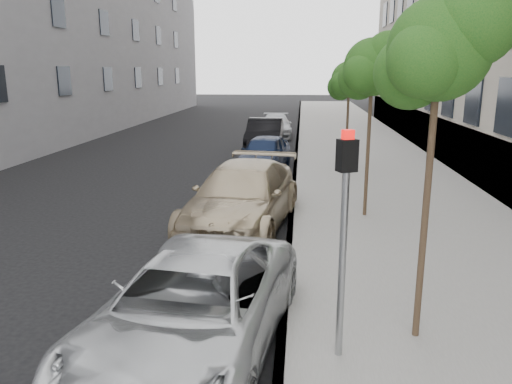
# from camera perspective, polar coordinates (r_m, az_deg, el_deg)

# --- Properties ---
(sidewalk) EXTENTS (6.40, 72.00, 0.14)m
(sidewalk) POSITION_cam_1_polar(r_m,az_deg,el_deg) (29.95, 10.80, 5.89)
(sidewalk) COLOR gray
(sidewalk) RESTS_ON ground
(curb) EXTENTS (0.15, 72.00, 0.14)m
(curb) POSITION_cam_1_polar(r_m,az_deg,el_deg) (29.81, 4.78, 6.05)
(curb) COLOR #9E9B93
(curb) RESTS_ON ground
(tree_near) EXTENTS (1.72, 1.52, 5.04)m
(tree_near) POSITION_cam_1_polar(r_m,az_deg,el_deg) (7.28, 20.42, 15.02)
(tree_near) COLOR #38281C
(tree_near) RESTS_ON sidewalk
(tree_mid) EXTENTS (1.81, 1.61, 4.89)m
(tree_mid) POSITION_cam_1_polar(r_m,az_deg,el_deg) (13.67, 13.27, 13.74)
(tree_mid) COLOR #38281C
(tree_mid) RESTS_ON sidewalk
(tree_far) EXTENTS (1.73, 1.53, 4.43)m
(tree_far) POSITION_cam_1_polar(r_m,az_deg,el_deg) (20.13, 10.69, 12.56)
(tree_far) COLOR #38281C
(tree_far) RESTS_ON sidewalk
(signal_pole) EXTENTS (0.29, 0.26, 3.18)m
(signal_pole) POSITION_cam_1_polar(r_m,az_deg,el_deg) (6.71, 10.05, -3.16)
(signal_pole) COLOR #939699
(signal_pole) RESTS_ON sidewalk
(minivan) EXTENTS (3.06, 5.53, 1.47)m
(minivan) POSITION_cam_1_polar(r_m,az_deg,el_deg) (7.39, -7.32, -13.09)
(minivan) COLOR silver
(minivan) RESTS_ON ground
(suv) EXTENTS (3.11, 6.01, 1.66)m
(suv) POSITION_cam_1_polar(r_m,az_deg,el_deg) (13.03, -1.58, -0.56)
(suv) COLOR tan
(suv) RESTS_ON ground
(sedan_blue) EXTENTS (2.29, 4.46, 1.45)m
(sedan_blue) POSITION_cam_1_polar(r_m,az_deg,el_deg) (20.63, 0.99, 4.49)
(sedan_blue) COLOR #101B37
(sedan_blue) RESTS_ON ground
(sedan_black) EXTENTS (1.74, 4.96, 1.63)m
(sedan_black) POSITION_cam_1_polar(r_m,az_deg,el_deg) (25.78, 1.02, 6.56)
(sedan_black) COLOR black
(sedan_black) RESTS_ON ground
(sedan_rear) EXTENTS (2.14, 4.79, 1.37)m
(sedan_rear) POSITION_cam_1_polar(r_m,az_deg,el_deg) (31.16, 2.27, 7.55)
(sedan_rear) COLOR #B2B6BB
(sedan_rear) RESTS_ON ground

